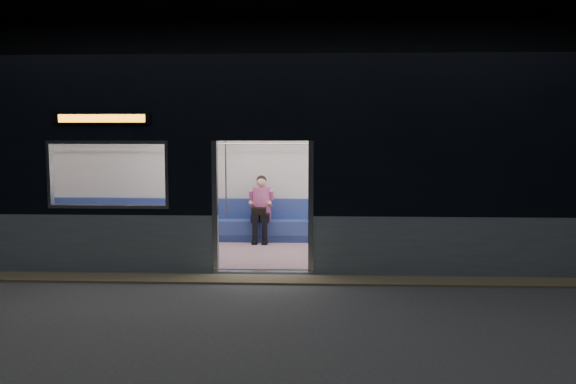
{
  "coord_description": "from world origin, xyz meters",
  "views": [
    {
      "loc": [
        0.81,
        -8.22,
        2.21
      ],
      "look_at": [
        0.33,
        2.3,
        1.14
      ],
      "focal_mm": 38.0,
      "sensor_mm": 36.0,
      "label": 1
    }
  ],
  "objects": [
    {
      "name": "station_floor",
      "position": [
        0.0,
        0.0,
        -0.01
      ],
      "size": [
        24.0,
        14.0,
        0.01
      ],
      "primitive_type": "cube",
      "color": "#47494C",
      "rests_on": "ground"
    },
    {
      "name": "station_envelope",
      "position": [
        0.0,
        0.0,
        3.66
      ],
      "size": [
        24.0,
        14.0,
        5.0
      ],
      "color": "black",
      "rests_on": "station_floor"
    },
    {
      "name": "tactile_strip",
      "position": [
        0.0,
        0.55,
        0.01
      ],
      "size": [
        22.8,
        0.5,
        0.03
      ],
      "primitive_type": "cube",
      "color": "#8C7F59",
      "rests_on": "station_floor"
    },
    {
      "name": "metro_car",
      "position": [
        -0.0,
        2.54,
        1.85
      ],
      "size": [
        18.0,
        3.04,
        3.35
      ],
      "color": "#899BA3",
      "rests_on": "station_floor"
    },
    {
      "name": "passenger",
      "position": [
        -0.25,
        3.55,
        0.76
      ],
      "size": [
        0.41,
        0.65,
        1.29
      ],
      "rotation": [
        0.0,
        0.0,
        0.21
      ],
      "color": "black",
      "rests_on": "metro_car"
    },
    {
      "name": "handbag",
      "position": [
        -0.27,
        3.34,
        0.66
      ],
      "size": [
        0.32,
        0.29,
        0.13
      ],
      "primitive_type": "cube",
      "rotation": [
        0.0,
        0.0,
        0.26
      ],
      "color": "black",
      "rests_on": "passenger"
    },
    {
      "name": "transit_map",
      "position": [
        4.74,
        3.85,
        1.51
      ],
      "size": [
        1.1,
        0.03,
        0.72
      ],
      "primitive_type": "cube",
      "color": "white",
      "rests_on": "metro_car"
    }
  ]
}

